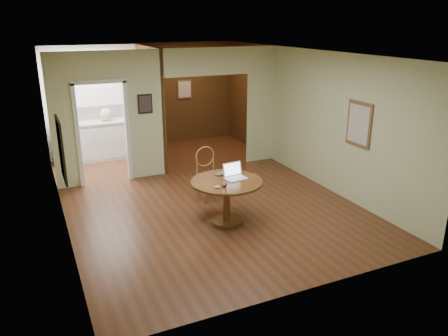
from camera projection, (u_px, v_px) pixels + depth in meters
name	position (u px, v px, depth m)	size (l,w,h in m)	color
floor	(220.00, 215.00, 7.67)	(5.00, 5.00, 0.00)	#4E2B16
room_shell	(144.00, 113.00, 9.74)	(5.20, 7.50, 5.00)	white
dining_table	(227.00, 192.00, 7.24)	(1.19, 1.19, 0.74)	brown
chair	(207.00, 171.00, 8.19)	(0.46, 0.46, 1.02)	#9A6236
open_laptop	(234.00, 174.00, 7.29)	(0.37, 0.34, 0.25)	white
closed_laptop	(224.00, 174.00, 7.47)	(0.31, 0.20, 0.02)	silver
mouse	(217.00, 187.00, 6.86)	(0.10, 0.05, 0.04)	white
wine_glass	(224.00, 184.00, 6.90)	(0.10, 0.10, 0.11)	white
pen	(226.00, 185.00, 6.98)	(0.01, 0.01, 0.14)	#0C1556
kitchen_cabinet	(99.00, 140.00, 10.60)	(2.06, 0.60, 0.94)	white
grocery_bag	(106.00, 115.00, 10.49)	(0.30, 0.26, 0.30)	beige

